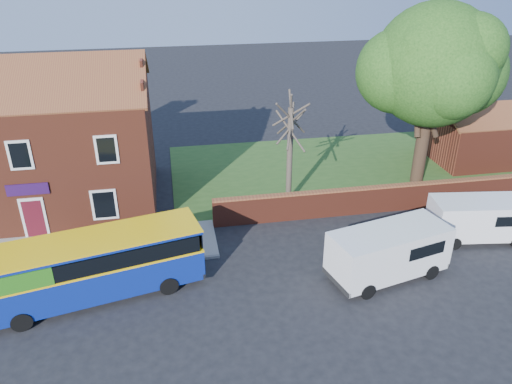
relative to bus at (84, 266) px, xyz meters
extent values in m
plane|color=black|center=(3.84, -2.00, -1.60)|extent=(120.00, 120.00, 0.00)
cube|color=gray|center=(-3.16, 3.75, -1.54)|extent=(18.00, 3.50, 0.12)
cube|color=slate|center=(-3.16, 2.00, -1.53)|extent=(18.00, 0.15, 0.14)
cube|color=#426B28|center=(16.84, 11.00, -1.58)|extent=(26.00, 12.00, 0.04)
cube|color=maroon|center=(-3.16, 9.50, 1.65)|extent=(12.00, 8.00, 6.50)
cube|color=brown|center=(-3.16, 7.50, 5.90)|extent=(12.30, 4.08, 2.16)
cube|color=brown|center=(-3.16, 11.50, 5.90)|extent=(12.30, 4.08, 2.16)
cube|color=black|center=(-3.16, 5.47, 3.00)|extent=(1.10, 0.06, 1.50)
cube|color=#4C0F19|center=(-3.16, 5.45, -0.50)|extent=(0.95, 0.04, 2.10)
cube|color=silver|center=(-3.16, 5.47, -0.45)|extent=(1.20, 0.06, 2.30)
cube|color=#290E3F|center=(-3.16, 5.44, 1.20)|extent=(2.00, 0.06, 0.60)
cube|color=maroon|center=(16.84, 5.00, -0.85)|extent=(22.00, 0.30, 1.50)
cube|color=brown|center=(16.84, 5.00, -0.05)|extent=(22.00, 0.38, 0.10)
cube|color=maroon|center=(25.84, 11.00, -0.10)|extent=(8.00, 5.00, 3.00)
cube|color=brown|center=(25.84, 9.75, 1.95)|extent=(8.20, 2.56, 1.24)
cube|color=brown|center=(25.84, 12.25, 1.95)|extent=(8.20, 2.56, 1.24)
cube|color=navy|center=(0.29, 0.06, -0.55)|extent=(9.42, 4.25, 1.45)
cube|color=yellow|center=(0.29, 0.06, 0.18)|extent=(9.44, 4.27, 0.10)
cube|color=black|center=(0.29, 0.06, 0.61)|extent=(9.07, 4.18, 0.73)
cube|color=#2E7C1B|center=(-2.66, -0.60, 0.61)|extent=(3.54, 2.95, 0.78)
cube|color=navy|center=(0.29, 0.06, 1.10)|extent=(9.42, 4.25, 0.14)
cube|color=yellow|center=(0.29, 0.06, 1.18)|extent=(9.47, 4.29, 0.06)
cylinder|color=black|center=(-2.33, -1.62, -1.18)|extent=(0.86, 0.45, 0.82)
cylinder|color=black|center=(-2.80, 0.46, -1.18)|extent=(0.86, 0.45, 0.82)
cylinder|color=black|center=(3.37, -0.33, -1.18)|extent=(0.86, 0.45, 0.82)
cylinder|color=black|center=(2.90, 1.75, -1.18)|extent=(0.86, 0.45, 0.82)
cube|color=white|center=(13.14, -0.80, -0.25)|extent=(5.75, 3.37, 2.05)
cube|color=black|center=(15.50, -0.23, 0.08)|extent=(0.51, 1.80, 0.81)
cube|color=black|center=(15.72, -0.17, -1.16)|extent=(0.61, 2.12, 0.26)
cylinder|color=black|center=(11.70, -2.20, -1.24)|extent=(0.74, 0.38, 0.71)
cylinder|color=black|center=(11.22, -0.22, -1.24)|extent=(0.74, 0.38, 0.71)
cylinder|color=black|center=(15.06, -1.38, -1.24)|extent=(0.74, 0.38, 0.71)
cylinder|color=black|center=(14.58, 0.60, -1.24)|extent=(0.74, 0.38, 0.71)
cube|color=white|center=(19.07, 1.38, -0.36)|extent=(5.17, 2.62, 1.88)
cylinder|color=black|center=(17.38, 0.67, -1.27)|extent=(0.68, 0.30, 0.65)
cylinder|color=black|center=(17.62, 2.51, -1.27)|extent=(0.68, 0.30, 0.65)
cylinder|color=black|center=(20.77, 2.10, -1.27)|extent=(0.68, 0.30, 0.65)
cylinder|color=black|center=(19.13, 8.25, 0.67)|extent=(0.79, 0.79, 4.53)
sphere|color=#477E27|center=(19.13, 8.25, 5.79)|extent=(7.09, 7.09, 7.09)
sphere|color=#477E27|center=(21.20, 8.65, 5.20)|extent=(5.12, 5.12, 5.12)
sphere|color=#477E27|center=(17.26, 8.84, 5.40)|extent=(4.92, 4.92, 4.92)
cylinder|color=#4C4238|center=(10.47, 7.03, 1.27)|extent=(0.33, 0.33, 5.73)
cylinder|color=#4C4238|center=(10.47, 7.03, 3.31)|extent=(0.34, 2.79, 2.25)
cylinder|color=#4C4238|center=(10.47, 7.03, 3.11)|extent=(1.46, 2.06, 2.06)
cylinder|color=#4C4238|center=(10.47, 7.03, 3.52)|extent=(2.35, 1.07, 2.28)
camera|label=1|loc=(3.98, -18.15, 12.05)|focal=35.00mm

